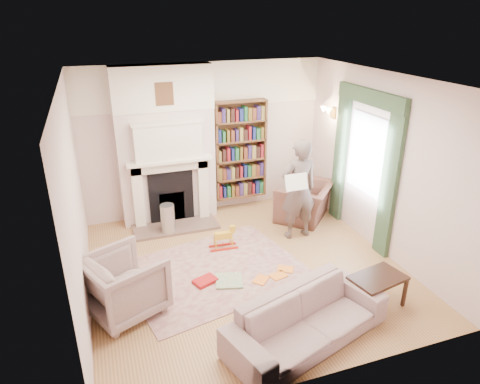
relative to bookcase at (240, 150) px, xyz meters
name	(u,v)px	position (x,y,z in m)	size (l,w,h in m)	color
floor	(245,267)	(-0.65, -2.12, -1.18)	(4.50, 4.50, 0.00)	#91603A
ceiling	(246,80)	(-0.65, -2.12, 1.62)	(4.50, 4.50, 0.00)	white
wall_back	(205,140)	(-0.65, 0.13, 0.22)	(4.50, 4.50, 0.00)	beige
wall_front	(327,266)	(-0.65, -4.37, 0.22)	(4.50, 4.50, 0.00)	beige
wall_left	(75,204)	(-2.90, -2.12, 0.22)	(4.50, 4.50, 0.00)	beige
wall_right	(382,165)	(1.60, -2.12, 0.22)	(4.50, 4.50, 0.00)	beige
fireplace	(166,147)	(-1.40, -0.07, 0.21)	(1.70, 0.58, 2.80)	beige
bookcase	(240,150)	(0.00, 0.00, 0.00)	(1.00, 0.24, 1.85)	brown
window	(366,154)	(1.58, -1.72, 0.27)	(0.02, 0.90, 1.30)	silver
curtain_left	(390,184)	(1.55, -2.42, 0.02)	(0.07, 0.32, 2.40)	#2A4029
curtain_right	(340,156)	(1.55, -1.02, 0.02)	(0.07, 0.32, 2.40)	#2A4029
pelmet	(371,97)	(1.54, -1.72, 1.20)	(0.09, 1.70, 0.24)	#2A4029
wall_sconce	(324,114)	(1.38, -0.62, 0.72)	(0.20, 0.24, 0.24)	gold
rug	(215,271)	(-1.12, -2.07, -1.17)	(2.53, 1.95, 0.01)	tan
armchair_reading	(304,201)	(0.97, -0.86, -0.84)	(1.03, 0.90, 0.67)	#4F322A
armchair_left	(125,284)	(-2.44, -2.57, -0.77)	(0.87, 0.90, 0.82)	#B0A391
sofa	(307,319)	(-0.50, -3.81, -0.88)	(2.02, 0.79, 0.59)	#B3A093
man_reading	(299,190)	(0.52, -1.46, -0.31)	(0.63, 0.42, 1.73)	#564845
newspaper	(296,182)	(0.37, -1.66, -0.08)	(0.38, 0.02, 0.27)	white
coffee_table	(376,291)	(0.66, -3.54, -0.95)	(0.70, 0.45, 0.45)	black
paraffin_heater	(168,219)	(-1.55, -0.66, -0.90)	(0.24, 0.24, 0.55)	#B0B2B8
rocking_horse	(223,238)	(-0.80, -1.47, -0.97)	(0.46, 0.18, 0.40)	gold
board_game	(229,281)	(-1.00, -2.41, -1.15)	(0.38, 0.38, 0.03)	#E3D550
game_box_lid	(205,281)	(-1.33, -2.31, -1.14)	(0.32, 0.22, 0.05)	maroon
comic_annuals	(275,275)	(-0.31, -2.48, -1.16)	(0.75, 0.43, 0.02)	red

